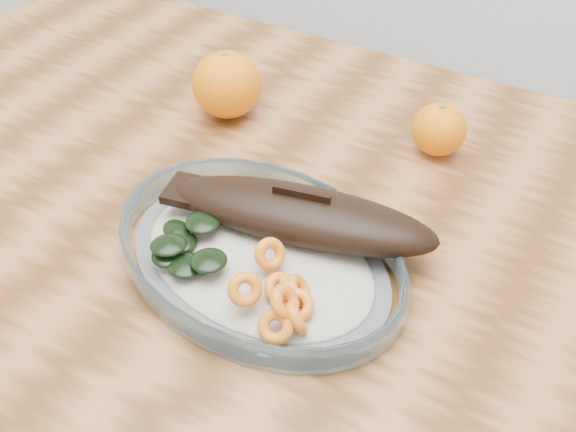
{
  "coord_description": "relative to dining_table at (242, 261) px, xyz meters",
  "views": [
    {
      "loc": [
        0.37,
        -0.52,
        1.26
      ],
      "look_at": [
        0.08,
        -0.02,
        0.77
      ],
      "focal_mm": 45.0,
      "sensor_mm": 36.0,
      "label": 1
    }
  ],
  "objects": [
    {
      "name": "plated_meal",
      "position": [
        0.08,
        -0.08,
        0.12
      ],
      "size": [
        0.7,
        0.7,
        0.08
      ],
      "rotation": [
        0.0,
        0.0,
        -0.23
      ],
      "color": "white",
      "rests_on": "dining_table"
    },
    {
      "name": "orange_left",
      "position": [
        -0.11,
        0.14,
        0.14
      ],
      "size": [
        0.09,
        0.09,
        0.09
      ],
      "primitive_type": "sphere",
      "color": "orange",
      "rests_on": "dining_table"
    },
    {
      "name": "dining_table",
      "position": [
        0.0,
        0.0,
        0.0
      ],
      "size": [
        1.2,
        0.8,
        0.75
      ],
      "color": "brown",
      "rests_on": "ground"
    },
    {
      "name": "orange_right",
      "position": [
        0.16,
        0.2,
        0.13
      ],
      "size": [
        0.07,
        0.07,
        0.07
      ],
      "primitive_type": "sphere",
      "color": "orange",
      "rests_on": "dining_table"
    }
  ]
}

